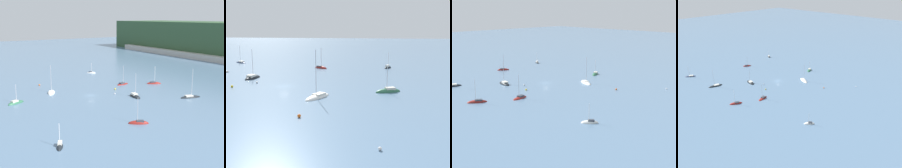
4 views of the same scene
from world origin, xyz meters
The scene contains 15 objects.
ground_plane centered at (0.00, 0.00, 0.00)m, with size 600.00×600.00×0.00m, color slate.
sailboat_0 centered at (10.81, 13.65, 0.10)m, with size 8.01×3.98×10.32m.
sailboat_1 centered at (-3.87, -28.56, 0.09)m, with size 4.88×7.12×7.88m.
sailboat_2 centered at (49.03, 34.96, 0.09)m, with size 6.15×7.12×8.23m.
sailboat_3 centered at (36.68, -3.50, 0.07)m, with size 4.72×6.10×8.86m.
sailboat_4 centered at (-4.34, 35.21, 0.08)m, with size 5.05×6.78×9.10m.
sailboat_5 centered at (-10.58, 21.86, 0.12)m, with size 3.48×6.88×9.23m.
sailboat_6 centered at (-12.26, -11.93, 0.08)m, with size 8.89×6.12×12.12m.
sailboat_7 centered at (40.46, -29.57, 0.13)m, with size 5.01×3.49×6.87m.
sailboat_8 centered at (22.90, 31.28, 0.08)m, with size 4.50×8.79×12.04m.
sailboat_9 centered at (-44.13, 23.15, 0.07)m, with size 4.61×4.71×6.56m.
mooring_buoy_0 centered at (3.19, 9.11, 0.28)m, with size 0.57×0.57×0.57m.
mooring_buoy_1 centered at (-41.72, -26.48, 0.27)m, with size 0.53×0.53×0.53m.
mooring_buoy_2 centered at (-28.23, -11.65, 0.34)m, with size 0.68×0.68×0.68m.
mooring_buoy_3 centered at (-3.57, 13.49, 0.33)m, with size 0.67×0.67×0.67m.
Camera 4 is at (-93.12, 89.63, 59.25)m, focal length 35.00 mm.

